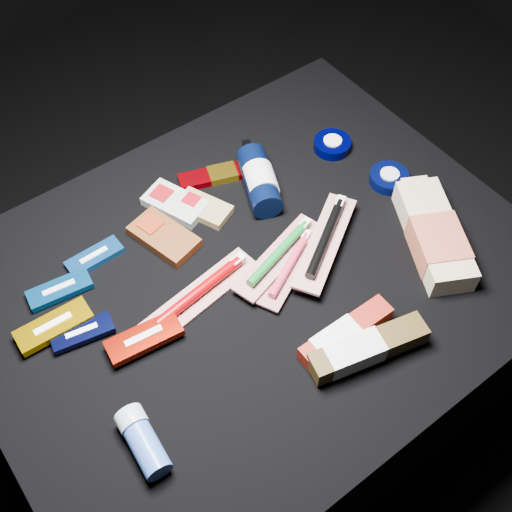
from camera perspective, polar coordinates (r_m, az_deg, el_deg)
ground at (r=1.48m, az=-0.24°, el=-10.18°), size 3.00×3.00×0.00m
cloth_table at (r=1.31m, az=-0.27°, el=-6.32°), size 0.98×0.78×0.40m
luna_bar_0 at (r=1.18m, az=-14.17°, el=-0.08°), size 0.10×0.04×0.01m
luna_bar_1 at (r=1.15m, az=-17.05°, el=-2.87°), size 0.11×0.06×0.01m
luna_bar_2 at (r=1.09m, az=-15.19°, el=-6.59°), size 0.11×0.06×0.01m
luna_bar_3 at (r=1.11m, az=-17.52°, el=-5.95°), size 0.13×0.05×0.02m
luna_bar_4 at (r=1.06m, az=-9.91°, el=-7.20°), size 0.13×0.06×0.02m
clif_bar_0 at (r=1.18m, az=-8.35°, el=1.84°), size 0.10×0.14×0.02m
clif_bar_1 at (r=1.23m, az=-7.37°, el=4.76°), size 0.10×0.13×0.02m
clif_bar_2 at (r=1.22m, az=-4.85°, el=4.34°), size 0.09×0.12×0.02m
power_bar at (r=1.27m, az=-3.64°, el=7.16°), size 0.14×0.08×0.02m
lotion_bottle at (r=1.23m, az=0.30°, el=6.75°), size 0.11×0.19×0.06m
cream_tin_upper at (r=1.34m, az=6.79°, el=9.81°), size 0.08×0.08×0.02m
cream_tin_lower at (r=1.29m, az=11.73°, el=6.81°), size 0.08×0.08×0.02m
bodywash_bottle at (r=1.20m, az=15.56°, el=1.69°), size 0.18×0.25×0.05m
deodorant_stick at (r=0.98m, az=-10.04°, el=-15.87°), size 0.05×0.11×0.04m
toothbrush_pack_0 at (r=1.10m, az=-4.90°, el=-3.23°), size 0.24×0.09×0.03m
toothbrush_pack_1 at (r=1.13m, az=3.04°, el=-0.83°), size 0.18×0.12×0.02m
toothbrush_pack_2 at (r=1.13m, az=2.10°, el=0.19°), size 0.21×0.10×0.02m
toothbrush_pack_3 at (r=1.15m, az=6.22°, el=1.53°), size 0.22×0.16×0.03m
toothpaste_carton_red at (r=1.06m, az=7.67°, el=-7.04°), size 0.17×0.04×0.03m
toothpaste_carton_green at (r=1.04m, az=9.50°, el=-8.23°), size 0.20×0.09×0.04m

